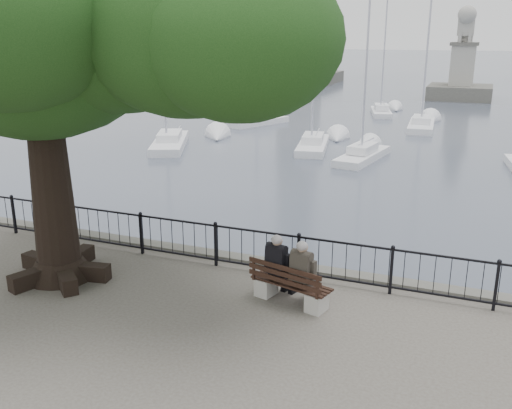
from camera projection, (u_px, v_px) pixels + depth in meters
The scene contains 13 objects.
harbor at pixel (264, 283), 13.51m from camera, with size 260.00×260.00×1.20m.
railing at pixel (256, 249), 12.76m from camera, with size 22.06×0.06×1.00m.
bench at pixel (290, 289), 11.35m from camera, with size 1.75×0.91×0.88m.
person_left at pixel (280, 268), 11.50m from camera, with size 0.52×0.75×1.40m.
person_right at pixel (305, 275), 11.16m from camera, with size 0.52×0.75×1.40m.
tree at pixel (70, 17), 10.91m from camera, with size 10.21×7.13×8.34m.
lion_monument at pixel (461, 76), 54.01m from camera, with size 5.79×5.79×8.59m.
sailboat_a at pixel (170, 141), 31.97m from camera, with size 3.90×6.06×11.74m.
sailboat_b at pixel (313, 143), 31.38m from camera, with size 2.47×5.45×10.95m.
sailboat_e at pixel (258, 119), 39.64m from camera, with size 3.18×5.09×11.61m.
sailboat_f at pixel (421, 123), 37.93m from camera, with size 1.94×5.74×12.36m.
sailboat_h at pixel (381, 110), 44.37m from camera, with size 2.49×5.05×11.87m.
sailboat_i at pixel (363, 154), 28.70m from camera, with size 2.03×5.02×10.02m.
Camera 1 is at (4.43, -8.56, 5.23)m, focal length 40.00 mm.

